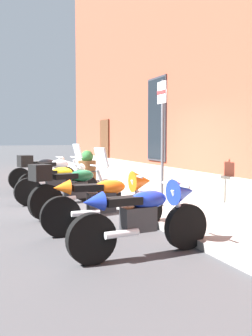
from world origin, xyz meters
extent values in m
plane|color=#38383A|center=(0.00, 0.00, 0.00)|extent=(140.00, 140.00, 0.00)
cube|color=gray|center=(0.00, 1.17, 0.06)|extent=(31.29, 2.34, 0.12)
cube|color=gray|center=(0.00, 2.30, 0.35)|extent=(25.29, 0.10, 0.70)
cube|color=#472B19|center=(-7.59, 2.31, 1.15)|extent=(1.10, 0.08, 2.30)
cube|color=#2D2D33|center=(-2.53, 2.32, 2.10)|extent=(1.22, 0.06, 2.52)
cube|color=black|center=(-2.53, 2.29, 2.10)|extent=(1.10, 0.03, 2.40)
cylinder|color=black|center=(-3.58, -0.30, 0.33)|extent=(0.17, 0.67, 0.66)
cylinder|color=black|center=(-3.48, -1.65, 0.33)|extent=(0.17, 0.67, 0.66)
cylinder|color=silver|center=(-3.58, -0.40, 0.58)|extent=(0.09, 0.31, 0.62)
cube|color=#28282B|center=(-3.53, -1.02, 0.51)|extent=(0.25, 0.46, 0.32)
ellipsoid|color=black|center=(-3.54, -0.88, 0.78)|extent=(0.30, 0.54, 0.24)
cube|color=black|center=(-3.51, -1.25, 0.79)|extent=(0.25, 0.49, 0.10)
cylinder|color=silver|center=(-3.57, -0.48, 0.95)|extent=(0.62, 0.08, 0.04)
cylinder|color=silver|center=(-3.39, -1.32, 0.38)|extent=(0.12, 0.46, 0.09)
sphere|color=silver|center=(-3.58, -0.40, 0.88)|extent=(0.18, 0.18, 0.18)
cylinder|color=black|center=(-2.45, -0.07, 0.31)|extent=(0.24, 0.62, 0.61)
cylinder|color=black|center=(-2.14, -1.56, 0.31)|extent=(0.24, 0.62, 0.61)
cylinder|color=silver|center=(-2.43, -0.17, 0.59)|extent=(0.14, 0.34, 0.69)
cube|color=#28282B|center=(-2.28, -0.86, 0.49)|extent=(0.30, 0.48, 0.32)
ellipsoid|color=#B7BABF|center=(-2.31, -0.72, 0.83)|extent=(0.36, 0.56, 0.24)
cube|color=black|center=(-2.24, -1.09, 0.84)|extent=(0.31, 0.51, 0.10)
cylinder|color=silver|center=(-2.41, -0.25, 1.00)|extent=(0.61, 0.16, 0.04)
cylinder|color=silver|center=(-2.10, -1.13, 0.36)|extent=(0.18, 0.46, 0.09)
cube|color=#B2BCC6|center=(-2.42, -0.19, 1.18)|extent=(0.38, 0.21, 0.40)
cube|color=black|center=(-2.12, -1.66, 0.94)|extent=(0.42, 0.39, 0.30)
cylinder|color=black|center=(-0.90, -0.38, 0.32)|extent=(0.18, 0.64, 0.63)
cylinder|color=black|center=(-0.78, -1.76, 0.32)|extent=(0.18, 0.64, 0.63)
cylinder|color=silver|center=(-0.89, -0.48, 0.55)|extent=(0.10, 0.30, 0.60)
cube|color=#28282B|center=(-0.83, -1.12, 0.50)|extent=(0.26, 0.46, 0.32)
ellipsoid|color=gold|center=(-0.85, -0.97, 0.73)|extent=(0.31, 0.54, 0.24)
cube|color=black|center=(-0.81, -1.35, 0.74)|extent=(0.26, 0.50, 0.10)
cylinder|color=silver|center=(-0.88, -0.56, 0.90)|extent=(0.62, 0.09, 0.04)
cylinder|color=silver|center=(-0.69, -1.41, 0.37)|extent=(0.13, 0.46, 0.09)
sphere|color=silver|center=(-0.89, -0.48, 0.83)|extent=(0.18, 0.18, 0.18)
cylinder|color=black|center=(0.55, -0.33, 0.34)|extent=(0.30, 0.68, 0.68)
cylinder|color=black|center=(0.93, -1.65, 0.34)|extent=(0.30, 0.68, 0.68)
cylinder|color=silver|center=(0.58, -0.43, 0.59)|extent=(0.15, 0.32, 0.63)
cube|color=#28282B|center=(0.76, -1.04, 0.52)|extent=(0.33, 0.48, 0.32)
ellipsoid|color=#195633|center=(0.71, -0.89, 0.79)|extent=(0.39, 0.57, 0.24)
cube|color=black|center=(0.82, -1.26, 0.80)|extent=(0.34, 0.52, 0.10)
cylinder|color=silver|center=(0.60, -0.50, 0.96)|extent=(0.61, 0.21, 0.04)
cylinder|color=silver|center=(0.95, -1.29, 0.39)|extent=(0.21, 0.46, 0.09)
cube|color=#B2BCC6|center=(0.59, -0.45, 1.14)|extent=(0.39, 0.24, 0.40)
cube|color=black|center=(0.96, -1.74, 0.90)|extent=(0.43, 0.41, 0.30)
cylinder|color=black|center=(2.20, -0.21, 0.32)|extent=(0.13, 0.64, 0.64)
cylinder|color=black|center=(2.23, -1.63, 0.32)|extent=(0.13, 0.64, 0.64)
cylinder|color=silver|center=(2.20, -0.31, 0.56)|extent=(0.08, 0.30, 0.60)
cube|color=#28282B|center=(2.22, -0.97, 0.50)|extent=(0.23, 0.44, 0.32)
ellipsoid|color=orange|center=(2.21, -0.82, 0.74)|extent=(0.27, 0.53, 0.24)
cube|color=black|center=(2.22, -1.20, 0.75)|extent=(0.23, 0.48, 0.10)
cylinder|color=silver|center=(2.21, -0.39, 0.91)|extent=(0.62, 0.05, 0.04)
cylinder|color=silver|center=(2.34, -1.27, 0.37)|extent=(0.10, 0.45, 0.09)
cone|color=orange|center=(2.20, -0.26, 0.81)|extent=(0.37, 0.35, 0.36)
cone|color=orange|center=(2.23, -1.61, 0.77)|extent=(0.25, 0.26, 0.24)
cylinder|color=black|center=(3.51, -0.16, 0.32)|extent=(0.19, 0.64, 0.63)
cylinder|color=black|center=(3.66, -1.55, 0.32)|extent=(0.19, 0.64, 0.63)
cylinder|color=silver|center=(3.52, -0.26, 0.55)|extent=(0.10, 0.30, 0.60)
cube|color=#28282B|center=(3.59, -0.91, 0.50)|extent=(0.27, 0.46, 0.32)
ellipsoid|color=#192D9E|center=(3.58, -0.76, 0.74)|extent=(0.31, 0.54, 0.24)
cube|color=black|center=(3.62, -1.13, 0.75)|extent=(0.27, 0.50, 0.10)
cylinder|color=silver|center=(3.53, -0.34, 0.91)|extent=(0.62, 0.10, 0.04)
cylinder|color=silver|center=(3.74, -1.19, 0.37)|extent=(0.14, 0.46, 0.09)
cone|color=#192D9E|center=(3.52, -0.21, 0.81)|extent=(0.39, 0.38, 0.36)
cone|color=#192D9E|center=(3.66, -1.53, 0.77)|extent=(0.27, 0.28, 0.24)
cylinder|color=#4C4C51|center=(0.96, 0.75, 1.42)|extent=(0.06, 0.06, 2.59)
cube|color=white|center=(0.96, 0.73, 2.46)|extent=(0.36, 0.03, 0.44)
cube|color=red|center=(0.96, 0.72, 2.46)|extent=(0.36, 0.01, 0.08)
cylinder|color=brown|center=(-4.03, 0.53, 0.46)|extent=(0.58, 0.58, 0.67)
cylinder|color=black|center=(-4.03, 0.53, 0.46)|extent=(0.61, 0.61, 0.04)
sphere|color=#28602D|center=(-4.03, 0.53, 0.93)|extent=(0.40, 0.40, 0.40)
camera|label=1|loc=(8.11, -2.84, 1.54)|focal=41.31mm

